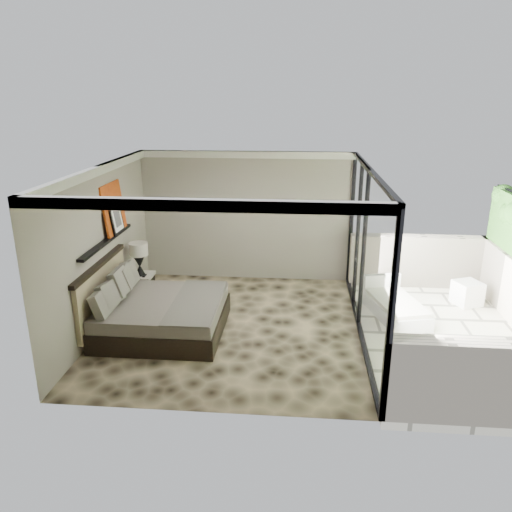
# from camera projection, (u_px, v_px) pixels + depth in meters

# --- Properties ---
(floor) EXTENTS (5.00, 5.00, 0.00)m
(floor) POSITION_uv_depth(u_px,v_px,m) (232.00, 327.00, 8.84)
(floor) COLOR black
(floor) RESTS_ON ground
(ceiling) EXTENTS (4.50, 5.00, 0.02)m
(ceiling) POSITION_uv_depth(u_px,v_px,m) (229.00, 169.00, 7.97)
(ceiling) COLOR silver
(ceiling) RESTS_ON back_wall
(back_wall) EXTENTS (4.50, 0.02, 2.80)m
(back_wall) POSITION_uv_depth(u_px,v_px,m) (246.00, 217.00, 10.76)
(back_wall) COLOR gray
(back_wall) RESTS_ON floor
(left_wall) EXTENTS (0.02, 5.00, 2.80)m
(left_wall) POSITION_uv_depth(u_px,v_px,m) (102.00, 248.00, 8.59)
(left_wall) COLOR gray
(left_wall) RESTS_ON floor
(glass_wall) EXTENTS (0.08, 5.00, 2.80)m
(glass_wall) POSITION_uv_depth(u_px,v_px,m) (366.00, 255.00, 8.21)
(glass_wall) COLOR white
(glass_wall) RESTS_ON floor
(terrace_slab) EXTENTS (3.00, 5.00, 0.12)m
(terrace_slab) POSITION_uv_depth(u_px,v_px,m) (448.00, 338.00, 8.55)
(terrace_slab) COLOR beige
(terrace_slab) RESTS_ON ground
(picture_ledge) EXTENTS (0.12, 2.20, 0.05)m
(picture_ledge) POSITION_uv_depth(u_px,v_px,m) (107.00, 241.00, 8.65)
(picture_ledge) COLOR black
(picture_ledge) RESTS_ON left_wall
(bed) EXTENTS (2.12, 2.05, 1.17)m
(bed) POSITION_uv_depth(u_px,v_px,m) (157.00, 313.00, 8.59)
(bed) COLOR black
(bed) RESTS_ON floor
(nightstand) EXTENTS (0.50, 0.50, 0.49)m
(nightstand) POSITION_uv_depth(u_px,v_px,m) (141.00, 287.00, 9.97)
(nightstand) COLOR black
(nightstand) RESTS_ON floor
(table_lamp) EXTENTS (0.36, 0.36, 0.66)m
(table_lamp) POSITION_uv_depth(u_px,v_px,m) (139.00, 255.00, 9.72)
(table_lamp) COLOR black
(table_lamp) RESTS_ON nightstand
(abstract_canvas) EXTENTS (0.13, 0.90, 0.90)m
(abstract_canvas) POSITION_uv_depth(u_px,v_px,m) (113.00, 208.00, 8.96)
(abstract_canvas) COLOR #9D4F0D
(abstract_canvas) RESTS_ON picture_ledge
(framed_print) EXTENTS (0.11, 0.50, 0.60)m
(framed_print) POSITION_uv_depth(u_px,v_px,m) (116.00, 217.00, 8.95)
(framed_print) COLOR black
(framed_print) RESTS_ON picture_ledge
(ottoman) EXTENTS (0.60, 0.60, 0.46)m
(ottoman) POSITION_uv_depth(u_px,v_px,m) (467.00, 293.00, 9.72)
(ottoman) COLOR silver
(ottoman) RESTS_ON terrace_slab
(lounger) EXTENTS (1.09, 1.62, 0.58)m
(lounger) POSITION_uv_depth(u_px,v_px,m) (395.00, 306.00, 9.23)
(lounger) COLOR silver
(lounger) RESTS_ON terrace_slab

